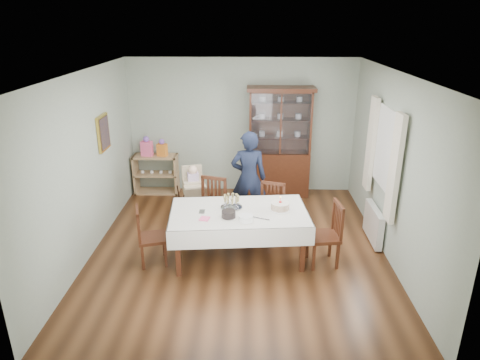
{
  "coord_description": "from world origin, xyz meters",
  "views": [
    {
      "loc": [
        0.16,
        -5.91,
        3.4
      ],
      "look_at": [
        0.02,
        0.2,
        1.07
      ],
      "focal_mm": 32.0,
      "sensor_mm": 36.0,
      "label": 1
    }
  ],
  "objects_px": {
    "chair_far_right": "(269,224)",
    "chair_end_left": "(152,247)",
    "gift_bag_pink": "(147,147)",
    "champagne_tray": "(231,204)",
    "gift_bag_orange": "(162,148)",
    "sideboard": "(156,174)",
    "woman": "(249,178)",
    "birthday_cake": "(280,206)",
    "china_cabinet": "(279,141)",
    "chair_end_right": "(324,246)",
    "chair_far_left": "(210,221)",
    "high_chair": "(194,201)",
    "dining_table": "(239,234)"
  },
  "relations": [
    {
      "from": "gift_bag_pink",
      "to": "gift_bag_orange",
      "type": "height_order",
      "value": "gift_bag_pink"
    },
    {
      "from": "sideboard",
      "to": "gift_bag_orange",
      "type": "distance_m",
      "value": 0.58
    },
    {
      "from": "chair_end_left",
      "to": "birthday_cake",
      "type": "xyz_separation_m",
      "value": [
        1.87,
        0.25,
        0.55
      ]
    },
    {
      "from": "china_cabinet",
      "to": "sideboard",
      "type": "bearing_deg",
      "value": 179.51
    },
    {
      "from": "sideboard",
      "to": "chair_far_left",
      "type": "xyz_separation_m",
      "value": [
        1.28,
        -1.95,
        -0.1
      ]
    },
    {
      "from": "chair_far_right",
      "to": "woman",
      "type": "relative_size",
      "value": 0.56
    },
    {
      "from": "chair_far_left",
      "to": "gift_bag_orange",
      "type": "distance_m",
      "value": 2.32
    },
    {
      "from": "high_chair",
      "to": "birthday_cake",
      "type": "xyz_separation_m",
      "value": [
        1.42,
        -1.1,
        0.41
      ]
    },
    {
      "from": "china_cabinet",
      "to": "gift_bag_pink",
      "type": "distance_m",
      "value": 2.65
    },
    {
      "from": "chair_end_left",
      "to": "birthday_cake",
      "type": "bearing_deg",
      "value": -97.99
    },
    {
      "from": "chair_far_right",
      "to": "high_chair",
      "type": "height_order",
      "value": "high_chair"
    },
    {
      "from": "sideboard",
      "to": "gift_bag_orange",
      "type": "xyz_separation_m",
      "value": [
        0.16,
        -0.02,
        0.55
      ]
    },
    {
      "from": "chair_far_left",
      "to": "woman",
      "type": "xyz_separation_m",
      "value": [
        0.62,
        0.6,
        0.53
      ]
    },
    {
      "from": "gift_bag_pink",
      "to": "champagne_tray",
      "type": "bearing_deg",
      "value": -53.22
    },
    {
      "from": "chair_far_right",
      "to": "woman",
      "type": "height_order",
      "value": "woman"
    },
    {
      "from": "china_cabinet",
      "to": "chair_far_left",
      "type": "height_order",
      "value": "china_cabinet"
    },
    {
      "from": "chair_far_right",
      "to": "birthday_cake",
      "type": "relative_size",
      "value": 2.98
    },
    {
      "from": "chair_end_left",
      "to": "chair_end_right",
      "type": "xyz_separation_m",
      "value": [
        2.51,
        0.05,
        0.02
      ]
    },
    {
      "from": "woman",
      "to": "gift_bag_orange",
      "type": "bearing_deg",
      "value": -38.4
    },
    {
      "from": "chair_end_left",
      "to": "sideboard",
      "type": "bearing_deg",
      "value": -5.37
    },
    {
      "from": "china_cabinet",
      "to": "chair_end_right",
      "type": "xyz_separation_m",
      "value": [
        0.5,
        -2.66,
        -0.84
      ]
    },
    {
      "from": "chair_far_left",
      "to": "gift_bag_pink",
      "type": "bearing_deg",
      "value": 143.59
    },
    {
      "from": "gift_bag_pink",
      "to": "birthday_cake",
      "type": "bearing_deg",
      "value": -44.35
    },
    {
      "from": "dining_table",
      "to": "china_cabinet",
      "type": "bearing_deg",
      "value": 73.65
    },
    {
      "from": "champagne_tray",
      "to": "dining_table",
      "type": "bearing_deg",
      "value": -45.3
    },
    {
      "from": "champagne_tray",
      "to": "gift_bag_orange",
      "type": "xyz_separation_m",
      "value": [
        -1.49,
        2.4,
        0.13
      ]
    },
    {
      "from": "chair_far_right",
      "to": "champagne_tray",
      "type": "bearing_deg",
      "value": -125.47
    },
    {
      "from": "chair_far_left",
      "to": "high_chair",
      "type": "distance_m",
      "value": 0.67
    },
    {
      "from": "birthday_cake",
      "to": "chair_far_left",
      "type": "bearing_deg",
      "value": 153.98
    },
    {
      "from": "dining_table",
      "to": "high_chair",
      "type": "xyz_separation_m",
      "value": [
        -0.81,
        1.16,
        0.03
      ]
    },
    {
      "from": "china_cabinet",
      "to": "chair_end_left",
      "type": "xyz_separation_m",
      "value": [
        -2.01,
        -2.7,
        -0.86
      ]
    },
    {
      "from": "birthday_cake",
      "to": "gift_bag_orange",
      "type": "xyz_separation_m",
      "value": [
        -2.2,
        2.46,
        0.14
      ]
    },
    {
      "from": "champagne_tray",
      "to": "china_cabinet",
      "type": "bearing_deg",
      "value": 70.46
    },
    {
      "from": "chair_end_left",
      "to": "birthday_cake",
      "type": "height_order",
      "value": "birthday_cake"
    },
    {
      "from": "sideboard",
      "to": "chair_far_left",
      "type": "relative_size",
      "value": 0.9
    },
    {
      "from": "sideboard",
      "to": "chair_far_right",
      "type": "bearing_deg",
      "value": -41.34
    },
    {
      "from": "chair_far_right",
      "to": "woman",
      "type": "xyz_separation_m",
      "value": [
        -0.34,
        0.63,
        0.55
      ]
    },
    {
      "from": "champagne_tray",
      "to": "gift_bag_pink",
      "type": "distance_m",
      "value": 3.0
    },
    {
      "from": "sideboard",
      "to": "gift_bag_pink",
      "type": "bearing_deg",
      "value": -172.24
    },
    {
      "from": "chair_far_right",
      "to": "chair_end_left",
      "type": "relative_size",
      "value": 1.06
    },
    {
      "from": "chair_end_left",
      "to": "chair_end_right",
      "type": "height_order",
      "value": "chair_end_right"
    },
    {
      "from": "woman",
      "to": "birthday_cake",
      "type": "relative_size",
      "value": 5.3
    },
    {
      "from": "chair_far_left",
      "to": "champagne_tray",
      "type": "height_order",
      "value": "chair_far_left"
    },
    {
      "from": "gift_bag_pink",
      "to": "high_chair",
      "type": "bearing_deg",
      "value": -51.01
    },
    {
      "from": "chair_far_left",
      "to": "woman",
      "type": "height_order",
      "value": "woman"
    },
    {
      "from": "china_cabinet",
      "to": "chair_end_left",
      "type": "relative_size",
      "value": 2.46
    },
    {
      "from": "china_cabinet",
      "to": "woman",
      "type": "distance_m",
      "value": 1.48
    },
    {
      "from": "chair_far_right",
      "to": "chair_end_left",
      "type": "height_order",
      "value": "chair_far_right"
    },
    {
      "from": "sideboard",
      "to": "woman",
      "type": "xyz_separation_m",
      "value": [
        1.9,
        -1.35,
        0.43
      ]
    },
    {
      "from": "gift_bag_pink",
      "to": "gift_bag_orange",
      "type": "bearing_deg",
      "value": 0.0
    }
  ]
}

